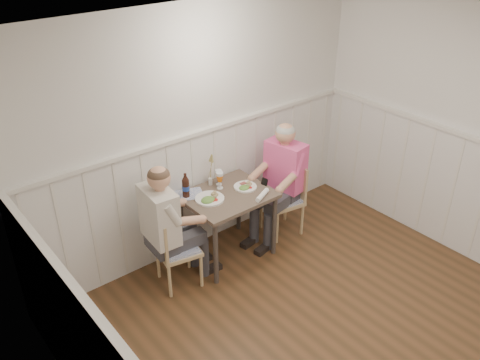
{
  "coord_description": "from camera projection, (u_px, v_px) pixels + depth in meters",
  "views": [
    {
      "loc": [
        -2.68,
        -1.67,
        3.39
      ],
      "look_at": [
        0.02,
        1.64,
        1.0
      ],
      "focal_mm": 38.0,
      "sensor_mm": 36.0,
      "label": 1
    }
  ],
  "objects": [
    {
      "name": "ground_plane",
      "position": [
        361.0,
        358.0,
        4.27
      ],
      "size": [
        4.5,
        4.5,
        0.0
      ],
      "primitive_type": "plane",
      "color": "#46311B"
    },
    {
      "name": "room_shell",
      "position": [
        387.0,
        205.0,
        3.52
      ],
      "size": [
        4.04,
        4.54,
        2.6
      ],
      "color": "silver",
      "rests_on": "ground"
    },
    {
      "name": "wainscot",
      "position": [
        308.0,
        254.0,
        4.4
      ],
      "size": [
        4.0,
        4.49,
        1.34
      ],
      "color": "white",
      "rests_on": "ground"
    },
    {
      "name": "dining_table",
      "position": [
        228.0,
        203.0,
        5.21
      ],
      "size": [
        0.87,
        0.7,
        0.75
      ],
      "color": "brown",
      "rests_on": "ground"
    },
    {
      "name": "chair_right",
      "position": [
        286.0,
        196.0,
        5.7
      ],
      "size": [
        0.46,
        0.46,
        0.83
      ],
      "color": "tan",
      "rests_on": "ground"
    },
    {
      "name": "chair_left",
      "position": [
        173.0,
        247.0,
        4.88
      ],
      "size": [
        0.45,
        0.45,
        0.81
      ],
      "color": "tan",
      "rests_on": "ground"
    },
    {
      "name": "man_in_pink",
      "position": [
        282.0,
        188.0,
        5.63
      ],
      "size": [
        0.68,
        0.48,
        1.35
      ],
      "color": "#3F3F47",
      "rests_on": "ground"
    },
    {
      "name": "diner_cream",
      "position": [
        165.0,
        237.0,
        4.84
      ],
      "size": [
        0.64,
        0.44,
        1.34
      ],
      "color": "#3F3F47",
      "rests_on": "ground"
    },
    {
      "name": "plate_man",
      "position": [
        245.0,
        186.0,
        5.25
      ],
      "size": [
        0.24,
        0.24,
        0.06
      ],
      "color": "white",
      "rests_on": "dining_table"
    },
    {
      "name": "plate_diner",
      "position": [
        209.0,
        198.0,
        5.03
      ],
      "size": [
        0.29,
        0.29,
        0.07
      ],
      "color": "white",
      "rests_on": "dining_table"
    },
    {
      "name": "beer_glass_a",
      "position": [
        219.0,
        175.0,
        5.27
      ],
      "size": [
        0.07,
        0.07,
        0.17
      ],
      "color": "silver",
      "rests_on": "dining_table"
    },
    {
      "name": "beer_glass_b",
      "position": [
        220.0,
        178.0,
        5.19
      ],
      "size": [
        0.07,
        0.07,
        0.19
      ],
      "color": "silver",
      "rests_on": "dining_table"
    },
    {
      "name": "beer_bottle",
      "position": [
        186.0,
        187.0,
        5.05
      ],
      "size": [
        0.07,
        0.07,
        0.26
      ],
      "color": "black",
      "rests_on": "dining_table"
    },
    {
      "name": "rolled_napkin",
      "position": [
        262.0,
        195.0,
        5.09
      ],
      "size": [
        0.23,
        0.14,
        0.05
      ],
      "color": "white",
      "rests_on": "dining_table"
    },
    {
      "name": "grass_vase",
      "position": [
        210.0,
        171.0,
        5.24
      ],
      "size": [
        0.04,
        0.04,
        0.36
      ],
      "color": "silver",
      "rests_on": "dining_table"
    },
    {
      "name": "gingham_mat",
      "position": [
        189.0,
        194.0,
        5.14
      ],
      "size": [
        0.34,
        0.31,
        0.01
      ],
      "color": "#5163A5",
      "rests_on": "dining_table"
    }
  ]
}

